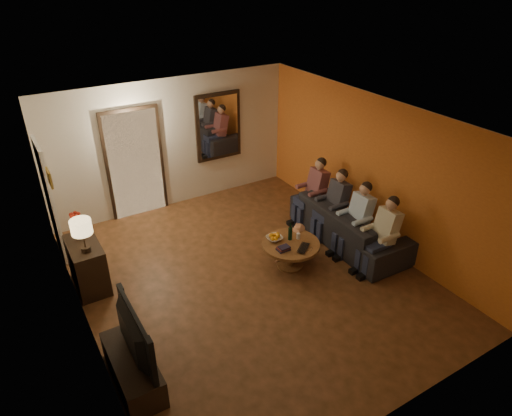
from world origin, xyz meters
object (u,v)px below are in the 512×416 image
person_c (335,206)px  person_b (357,221)px  person_a (383,237)px  coffee_table (290,254)px  tv_stand (133,369)px  person_d (314,193)px  sofa (349,224)px  laptop (306,249)px  dresser (88,265)px  table_lamp (83,236)px  bowl (274,238)px  tv (127,336)px  dog (290,242)px  wine_bottle (290,231)px

person_c → person_b: bearing=-90.0°
person_a → coffee_table: 1.52m
person_c → coffee_table: (-1.23, -0.40, -0.38)m
tv_stand → person_d: (4.22, 1.96, 0.40)m
sofa → laptop: size_ratio=7.34×
dresser → table_lamp: 0.69m
person_a → sofa: bearing=83.7°
laptop → bowl: bearing=81.5°
person_c → coffee_table: size_ratio=1.26×
table_lamp → person_a: table_lamp is taller
tv_stand → person_a: person_a is taller
person_c → dresser: bearing=169.4°
tv_stand → coffee_table: size_ratio=1.24×
tv → dog: (3.15, 1.21, -0.45)m
dog → dresser: bearing=151.2°
bowl → dresser: bearing=161.0°
sofa → wine_bottle: wine_bottle is taller
person_b → person_d: same height
person_d → laptop: bearing=-131.5°
person_c → bowl: person_c is taller
person_d → laptop: size_ratio=3.65×
dresser → dog: dresser is taller
tv_stand → laptop: 3.17m
person_b → wine_bottle: (-1.18, 0.30, 0.01)m
dresser → bowl: (2.81, -0.97, 0.09)m
sofa → person_a: size_ratio=2.01×
person_d → bowl: (-1.41, -0.78, -0.12)m
laptop → person_b: bearing=-33.7°
person_c → person_d: same height
tv_stand → wine_bottle: 3.24m
person_d → dresser: bearing=177.4°
table_lamp → person_b: 4.40m
person_c → table_lamp: bearing=172.3°
person_c → person_d: size_ratio=1.00×
tv → dresser: bearing=0.0°
dresser → coffee_table: 3.22m
wine_bottle → laptop: bearing=-82.5°
person_b → person_d: (0.00, 1.20, 0.00)m
tv → person_b: person_b is taller
table_lamp → tv: 1.96m
person_b → bowl: (-1.41, 0.42, -0.12)m
dog → laptop: bearing=-109.4°
person_b → dog: size_ratio=2.14×
coffee_table → table_lamp: bearing=162.0°
person_a → wine_bottle: (-1.18, 0.90, 0.01)m
tv_stand → person_c: (4.22, 1.36, 0.40)m
laptop → coffee_table: bearing=71.9°
person_c → laptop: bearing=-149.0°
sofa → dog: size_ratio=4.31×
person_d → person_c: bearing=-90.0°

